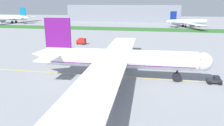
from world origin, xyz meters
name	(u,v)px	position (x,y,z in m)	size (l,w,h in m)	color
ground_plane	(118,77)	(0.00, 0.00, 0.00)	(600.00, 600.00, 0.00)	gray
apron_taxi_line	(118,76)	(0.00, 0.14, 0.00)	(280.00, 0.36, 0.01)	yellow
grass_median_strip	(142,29)	(0.00, 118.62, 0.05)	(320.00, 24.00, 0.10)	#2D6628
airliner_foreground	(117,59)	(-0.29, -1.52, 5.68)	(50.68, 80.21, 16.74)	white
pushback_tug	(214,80)	(25.94, -0.79, 0.96)	(5.50, 2.62, 2.11)	#26262B
ground_crew_wingwalker_port	(73,120)	(-3.50, -27.69, 1.06)	(0.52, 0.47, 1.75)	black
ground_crew_marshaller_front	(99,78)	(-4.52, -4.97, 1.03)	(0.40, 0.56, 1.70)	black
service_truck_baggage_loader	(81,41)	(-26.83, 47.19, 1.65)	(4.87, 3.01, 3.12)	#B21E19
parked_airliner_far_left	(12,18)	(-135.46, 148.98, 5.40)	(45.45, 72.16, 15.91)	white
parked_airliner_far_centre	(187,22)	(36.57, 139.77, 4.63)	(36.58, 58.15, 13.65)	white
terminal_building	(123,13)	(-25.66, 191.32, 9.00)	(123.25, 20.00, 18.00)	gray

